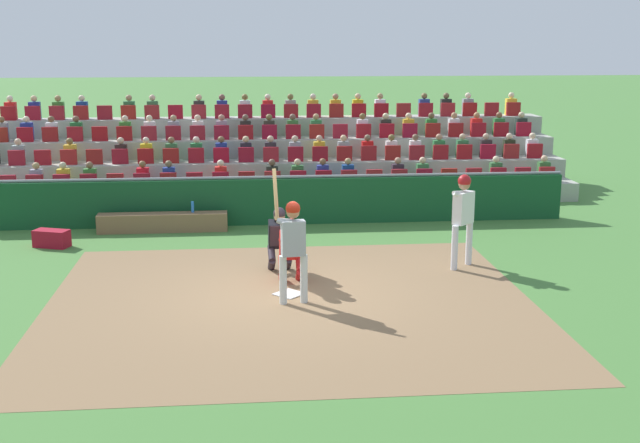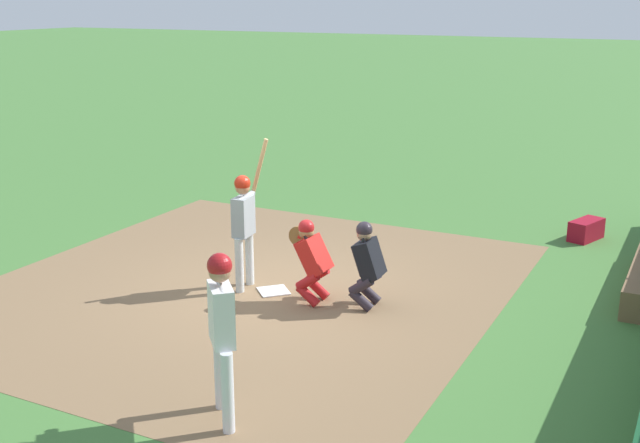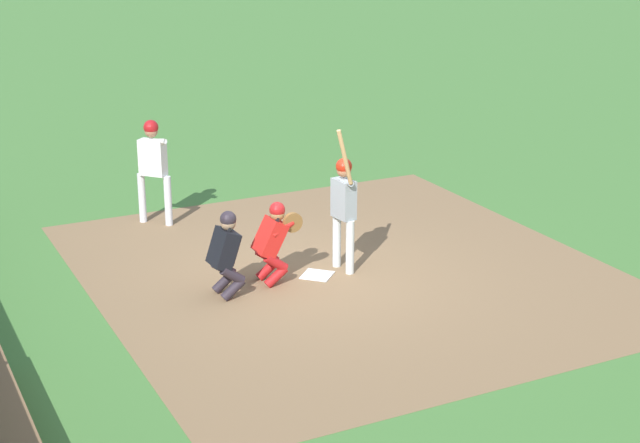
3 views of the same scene
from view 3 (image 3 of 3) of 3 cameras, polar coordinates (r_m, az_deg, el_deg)
The scene contains 8 objects.
ground_plane at distance 14.98m, azimuth -0.17°, elevation -3.21°, with size 160.00×160.00×0.00m, color #437636.
infield_dirt_patch at distance 15.19m, azimuth 1.52°, elevation -2.88°, with size 8.40×7.66×0.01m, color olive.
home_plate_marker at distance 14.97m, azimuth -0.17°, elevation -3.15°, with size 0.44×0.44×0.02m, color white.
batter_at_plate at distance 14.84m, azimuth 1.40°, elevation 1.18°, with size 0.59×0.42×2.33m.
catcher_crouching at distance 14.52m, azimuth -2.73°, elevation -0.96°, with size 0.46×0.71×1.27m.
home_plate_umpire at distance 14.08m, azimuth -5.51°, elevation -1.67°, with size 0.48×0.47×1.31m.
dugout_bench at distance 11.19m, azimuth -17.90°, elevation -10.96°, with size 3.03×0.40×0.44m, color brown.
on_deck_batter at distance 17.24m, azimuth -9.74°, elevation 3.55°, with size 0.57×0.54×1.88m.
Camera 3 is at (12.46, -6.17, 5.58)m, focal length 54.74 mm.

